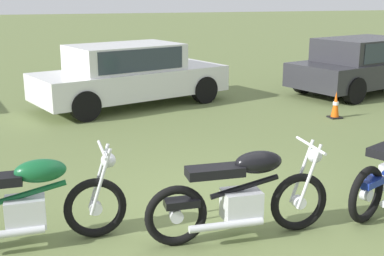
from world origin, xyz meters
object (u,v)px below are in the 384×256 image
(motorcycle_black, at_px, (242,195))
(car_charcoal, at_px, (364,62))
(motorcycle_green, at_px, (25,203))
(car_white, at_px, (129,72))
(traffic_cone, at_px, (336,106))

(motorcycle_black, bearing_deg, car_charcoal, 49.46)
(motorcycle_green, distance_m, car_charcoal, 10.52)
(car_charcoal, bearing_deg, car_white, 160.55)
(motorcycle_green, relative_size, motorcycle_black, 1.04)
(motorcycle_green, bearing_deg, traffic_cone, 33.03)
(motorcycle_black, relative_size, car_charcoal, 0.45)
(car_charcoal, bearing_deg, motorcycle_black, -150.55)
(motorcycle_black, bearing_deg, traffic_cone, 50.47)
(car_charcoal, xyz_separation_m, traffic_cone, (-2.27, -2.30, -0.53))
(motorcycle_green, distance_m, motorcycle_black, 2.25)
(motorcycle_black, bearing_deg, motorcycle_green, 170.20)
(motorcycle_black, xyz_separation_m, traffic_cone, (3.96, 4.43, -0.22))
(motorcycle_green, height_order, traffic_cone, motorcycle_green)
(motorcycle_green, height_order, car_white, car_white)
(motorcycle_green, bearing_deg, car_white, 71.19)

